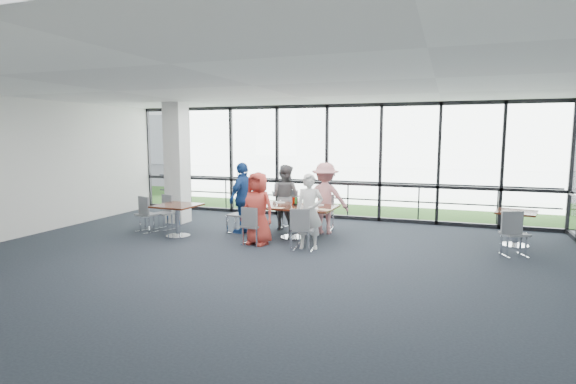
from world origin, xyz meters
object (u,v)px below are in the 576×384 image
(chair_main_fr, at_px, (323,214))
(chair_main_end, at_px, (239,215))
(chair_spare_la, at_px, (147,214))
(chair_main_nl, at_px, (252,226))
(chair_main_nr, at_px, (304,230))
(chair_spare_r, at_px, (514,234))
(main_table, at_px, (292,211))
(diner_near_right, at_px, (309,211))
(diner_end, at_px, (243,198))
(diner_far_right, at_px, (325,198))
(chair_spare_lb, at_px, (165,213))
(chair_main_fl, at_px, (290,210))
(diner_far_left, at_px, (285,197))
(side_table_right, at_px, (516,217))
(diner_near_left, at_px, (258,208))
(structural_column, at_px, (177,163))
(side_table_left, at_px, (177,209))

(chair_main_fr, relative_size, chair_main_end, 0.98)
(chair_spare_la, bearing_deg, chair_main_nl, 15.08)
(chair_main_nr, relative_size, chair_spare_r, 0.96)
(main_table, relative_size, diner_near_right, 1.28)
(diner_end, bearing_deg, chair_spare_r, 100.15)
(main_table, distance_m, diner_far_right, 0.96)
(chair_spare_lb, bearing_deg, chair_spare_la, 79.36)
(chair_main_nr, bearing_deg, chair_main_fr, 85.28)
(diner_end, bearing_deg, chair_main_fl, 145.43)
(chair_main_end, height_order, chair_spare_lb, chair_main_end)
(diner_end, xyz_separation_m, chair_spare_lb, (-2.04, -0.26, -0.44))
(chair_spare_la, bearing_deg, chair_main_fr, 42.12)
(diner_far_left, distance_m, diner_end, 1.09)
(chair_main_fl, distance_m, chair_main_fr, 0.85)
(side_table_right, bearing_deg, diner_far_left, -179.34)
(main_table, xyz_separation_m, chair_main_fr, (0.47, 0.97, -0.20))
(diner_near_left, bearing_deg, structural_column, 162.37)
(chair_main_fr, bearing_deg, diner_near_right, 91.62)
(chair_main_fl, xyz_separation_m, chair_spare_r, (4.96, -0.96, -0.03))
(chair_spare_la, bearing_deg, chair_spare_r, 24.59)
(diner_end, height_order, chair_main_nr, diner_end)
(diner_far_left, distance_m, chair_main_fl, 0.37)
(side_table_right, height_order, chair_main_fr, chair_main_fr)
(chair_main_fr, bearing_deg, diner_near_left, 57.30)
(structural_column, distance_m, diner_near_right, 4.53)
(side_table_right, bearing_deg, chair_spare_lb, -172.31)
(chair_main_end, bearing_deg, chair_main_fr, 122.79)
(chair_main_nr, bearing_deg, diner_far_right, 82.19)
(chair_main_nl, bearing_deg, side_table_left, -177.52)
(side_table_left, relative_size, diner_far_right, 0.57)
(diner_end, relative_size, chair_spare_lb, 2.05)
(chair_main_nr, xyz_separation_m, chair_spare_lb, (-3.88, 0.76, -0.01))
(chair_main_nl, bearing_deg, side_table_right, 24.75)
(chair_main_nl, bearing_deg, diner_near_right, 10.66)
(chair_main_fl, bearing_deg, diner_end, 60.83)
(diner_far_left, relative_size, diner_end, 0.95)
(diner_end, xyz_separation_m, chair_main_nr, (1.84, -1.02, -0.43))
(chair_main_fr, relative_size, chair_spare_la, 0.99)
(structural_column, distance_m, diner_far_right, 4.17)
(side_table_left, relative_size, side_table_right, 1.05)
(chair_spare_r, bearing_deg, chair_main_fr, 143.76)
(structural_column, height_order, chair_spare_la, structural_column)
(chair_main_fr, distance_m, chair_spare_r, 4.23)
(chair_main_nr, bearing_deg, chair_main_fl, 109.18)
(diner_far_left, bearing_deg, diner_end, 56.48)
(diner_near_left, height_order, chair_main_nl, diner_near_left)
(chair_main_nr, relative_size, chair_main_fr, 0.99)
(chair_main_nl, height_order, chair_spare_lb, chair_spare_lb)
(chair_spare_r, bearing_deg, side_table_right, 59.24)
(diner_far_left, bearing_deg, chair_spare_la, 37.61)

